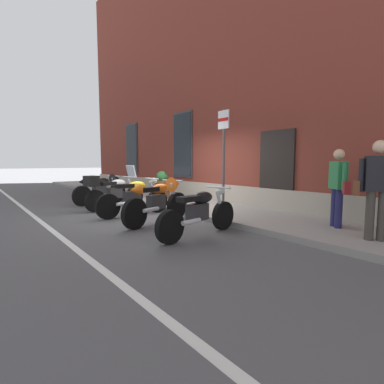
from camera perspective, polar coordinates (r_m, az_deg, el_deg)
name	(u,v)px	position (r m, az deg, el deg)	size (l,w,h in m)	color
ground_plane	(165,212)	(8.74, -5.10, -3.75)	(140.00, 140.00, 0.00)	#4C4C4F
sidewalk	(196,206)	(9.36, 0.68, -2.69)	(28.14, 2.23, 0.13)	gray
lane_stripe	(46,225)	(7.57, -26.18, -5.77)	(28.14, 0.12, 0.01)	silver
brick_pub_facade	(283,57)	(12.95, 16.99, 23.54)	(22.14, 6.32, 10.91)	maroon
motorcycle_black_sport	(102,188)	(10.79, -16.77, 0.82)	(0.84, 2.08, 1.02)	black
motorcycle_silver_touring	(113,191)	(9.34, -14.92, 0.15)	(0.87, 2.08, 1.34)	black
motorcycle_yellow_naked	(135,198)	(8.13, -10.92, -1.04)	(0.62, 2.17, 1.00)	black
motorcycle_orange_sport	(160,199)	(7.05, -6.19, -1.31)	(0.85, 2.08, 1.06)	black
motorcycle_black_naked	(200,212)	(5.79, 1.53, -3.86)	(0.67, 2.14, 0.94)	black
pedestrian_striped_shirt	(338,184)	(6.61, 26.14, 1.35)	(0.58, 0.45, 1.57)	#1E1E4C
pedestrian_dark_jacket	(377,185)	(5.78, 31.94, 1.16)	(0.56, 0.47, 1.67)	#38332D
parking_sign	(224,148)	(7.43, 6.07, 8.44)	(0.36, 0.07, 2.59)	#4C4C51
barrel_planter	(162,186)	(10.80, -5.72, 1.08)	(0.57, 0.57, 0.99)	brown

